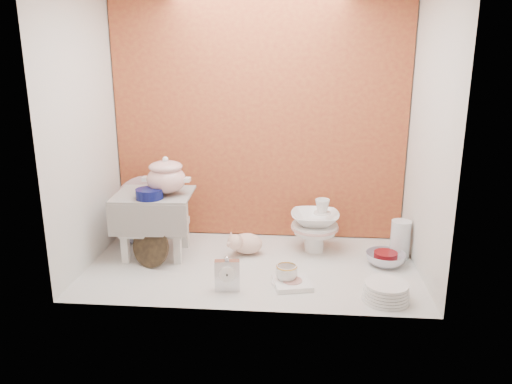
{
  "coord_description": "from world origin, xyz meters",
  "views": [
    {
      "loc": [
        0.23,
        -2.53,
        1.14
      ],
      "look_at": [
        0.02,
        0.02,
        0.42
      ],
      "focal_mm": 34.79,
      "sensor_mm": 36.0,
      "label": 1
    }
  ],
  "objects_px": {
    "porcelain_tower": "(315,225)",
    "soup_tureen": "(166,175)",
    "mantel_clock": "(227,274)",
    "dinner_plate_stack": "(386,292)",
    "blue_white_vase": "(137,224)",
    "gold_rim_teacup": "(286,273)",
    "floral_platter": "(147,209)",
    "step_stool": "(155,224)",
    "crystal_bowl": "(385,259)",
    "plush_pig": "(247,243)"
  },
  "relations": [
    {
      "from": "mantel_clock",
      "to": "gold_rim_teacup",
      "type": "height_order",
      "value": "mantel_clock"
    },
    {
      "from": "step_stool",
      "to": "soup_tureen",
      "type": "distance_m",
      "value": 0.31
    },
    {
      "from": "crystal_bowl",
      "to": "porcelain_tower",
      "type": "distance_m",
      "value": 0.45
    },
    {
      "from": "step_stool",
      "to": "crystal_bowl",
      "type": "height_order",
      "value": "step_stool"
    },
    {
      "from": "porcelain_tower",
      "to": "soup_tureen",
      "type": "bearing_deg",
      "value": -170.17
    },
    {
      "from": "crystal_bowl",
      "to": "mantel_clock",
      "type": "bearing_deg",
      "value": -155.42
    },
    {
      "from": "mantel_clock",
      "to": "plush_pig",
      "type": "height_order",
      "value": "mantel_clock"
    },
    {
      "from": "gold_rim_teacup",
      "to": "crystal_bowl",
      "type": "bearing_deg",
      "value": 26.93
    },
    {
      "from": "step_stool",
      "to": "mantel_clock",
      "type": "bearing_deg",
      "value": -44.31
    },
    {
      "from": "soup_tureen",
      "to": "crystal_bowl",
      "type": "bearing_deg",
      "value": -1.23
    },
    {
      "from": "soup_tureen",
      "to": "gold_rim_teacup",
      "type": "xyz_separation_m",
      "value": [
        0.68,
        -0.3,
        -0.43
      ]
    },
    {
      "from": "blue_white_vase",
      "to": "floral_platter",
      "type": "bearing_deg",
      "value": 1.25
    },
    {
      "from": "floral_platter",
      "to": "mantel_clock",
      "type": "height_order",
      "value": "floral_platter"
    },
    {
      "from": "gold_rim_teacup",
      "to": "porcelain_tower",
      "type": "height_order",
      "value": "porcelain_tower"
    },
    {
      "from": "crystal_bowl",
      "to": "soup_tureen",
      "type": "bearing_deg",
      "value": 178.77
    },
    {
      "from": "mantel_clock",
      "to": "crystal_bowl",
      "type": "distance_m",
      "value": 0.92
    },
    {
      "from": "porcelain_tower",
      "to": "plush_pig",
      "type": "bearing_deg",
      "value": -167.45
    },
    {
      "from": "plush_pig",
      "to": "gold_rim_teacup",
      "type": "distance_m",
      "value": 0.43
    },
    {
      "from": "step_stool",
      "to": "crystal_bowl",
      "type": "bearing_deg",
      "value": -4.52
    },
    {
      "from": "dinner_plate_stack",
      "to": "porcelain_tower",
      "type": "xyz_separation_m",
      "value": [
        -0.32,
        0.59,
        0.12
      ]
    },
    {
      "from": "soup_tureen",
      "to": "step_stool",
      "type": "bearing_deg",
      "value": 171.17
    },
    {
      "from": "floral_platter",
      "to": "gold_rim_teacup",
      "type": "bearing_deg",
      "value": -30.54
    },
    {
      "from": "porcelain_tower",
      "to": "dinner_plate_stack",
      "type": "bearing_deg",
      "value": -61.17
    },
    {
      "from": "soup_tureen",
      "to": "floral_platter",
      "type": "bearing_deg",
      "value": 131.68
    },
    {
      "from": "plush_pig",
      "to": "mantel_clock",
      "type": "bearing_deg",
      "value": -115.96
    },
    {
      "from": "plush_pig",
      "to": "dinner_plate_stack",
      "type": "relative_size",
      "value": 1.02
    },
    {
      "from": "step_stool",
      "to": "porcelain_tower",
      "type": "xyz_separation_m",
      "value": [
        0.92,
        0.13,
        -0.02
      ]
    },
    {
      "from": "step_stool",
      "to": "crystal_bowl",
      "type": "distance_m",
      "value": 1.32
    },
    {
      "from": "gold_rim_teacup",
      "to": "crystal_bowl",
      "type": "height_order",
      "value": "gold_rim_teacup"
    },
    {
      "from": "step_stool",
      "to": "dinner_plate_stack",
      "type": "distance_m",
      "value": 1.33
    },
    {
      "from": "floral_platter",
      "to": "porcelain_tower",
      "type": "xyz_separation_m",
      "value": [
        1.03,
        -0.07,
        -0.05
      ]
    },
    {
      "from": "mantel_clock",
      "to": "floral_platter",
      "type": "bearing_deg",
      "value": 126.59
    },
    {
      "from": "mantel_clock",
      "to": "crystal_bowl",
      "type": "bearing_deg",
      "value": 17.92
    },
    {
      "from": "crystal_bowl",
      "to": "floral_platter",
      "type": "bearing_deg",
      "value": 170.39
    },
    {
      "from": "blue_white_vase",
      "to": "dinner_plate_stack",
      "type": "height_order",
      "value": "blue_white_vase"
    },
    {
      "from": "soup_tureen",
      "to": "dinner_plate_stack",
      "type": "height_order",
      "value": "soup_tureen"
    },
    {
      "from": "plush_pig",
      "to": "gold_rim_teacup",
      "type": "height_order",
      "value": "plush_pig"
    },
    {
      "from": "blue_white_vase",
      "to": "plush_pig",
      "type": "xyz_separation_m",
      "value": [
        0.71,
        -0.15,
        -0.04
      ]
    },
    {
      "from": "blue_white_vase",
      "to": "mantel_clock",
      "type": "height_order",
      "value": "blue_white_vase"
    },
    {
      "from": "mantel_clock",
      "to": "dinner_plate_stack",
      "type": "height_order",
      "value": "mantel_clock"
    },
    {
      "from": "plush_pig",
      "to": "dinner_plate_stack",
      "type": "distance_m",
      "value": 0.88
    },
    {
      "from": "mantel_clock",
      "to": "crystal_bowl",
      "type": "xyz_separation_m",
      "value": [
        0.83,
        0.38,
        -0.06
      ]
    },
    {
      "from": "mantel_clock",
      "to": "dinner_plate_stack",
      "type": "relative_size",
      "value": 0.8
    },
    {
      "from": "dinner_plate_stack",
      "to": "gold_rim_teacup",
      "type": "bearing_deg",
      "value": 163.47
    },
    {
      "from": "blue_white_vase",
      "to": "porcelain_tower",
      "type": "height_order",
      "value": "porcelain_tower"
    },
    {
      "from": "mantel_clock",
      "to": "plush_pig",
      "type": "xyz_separation_m",
      "value": [
        0.05,
        0.47,
        -0.02
      ]
    },
    {
      "from": "porcelain_tower",
      "to": "gold_rim_teacup",
      "type": "bearing_deg",
      "value": -108.88
    },
    {
      "from": "blue_white_vase",
      "to": "gold_rim_teacup",
      "type": "height_order",
      "value": "blue_white_vase"
    },
    {
      "from": "floral_platter",
      "to": "step_stool",
      "type": "bearing_deg",
      "value": -61.42
    },
    {
      "from": "soup_tureen",
      "to": "crystal_bowl",
      "type": "xyz_separation_m",
      "value": [
        1.23,
        -0.03,
        -0.45
      ]
    }
  ]
}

